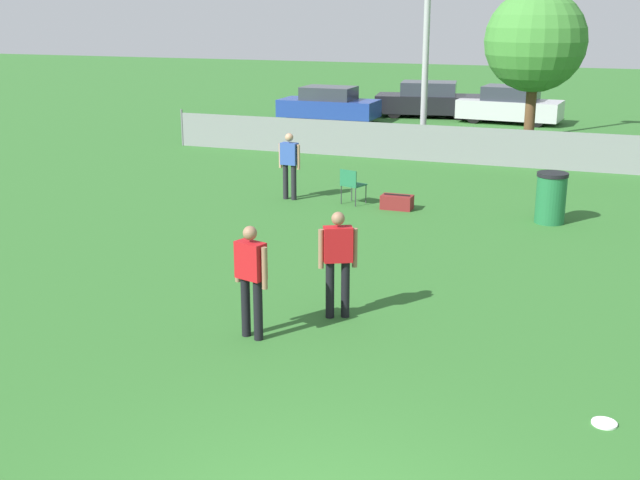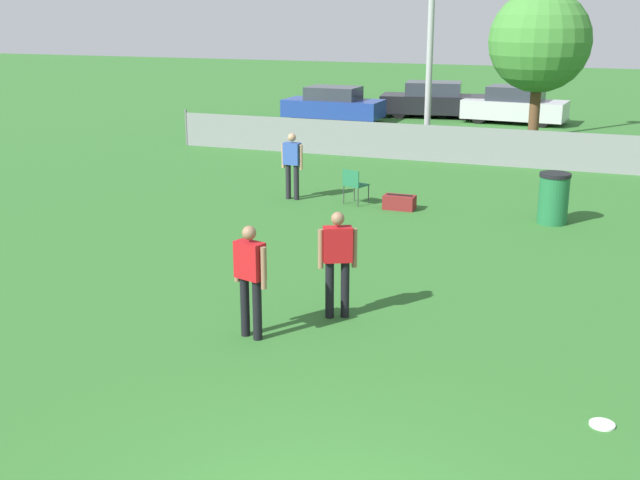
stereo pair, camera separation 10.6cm
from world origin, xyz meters
TOP-DOWN VIEW (x-y plane):
  - fence_backline at (0.00, 18.00)m, footprint 23.20×0.07m
  - tree_near_pole at (-0.42, 19.69)m, footprint 3.03×3.03m
  - player_defender_red at (-2.48, 3.94)m, footprint 0.56×0.34m
  - player_thrower_red at (-1.60, 5.09)m, footprint 0.53×0.39m
  - spectator_in_blue at (-5.20, 11.97)m, footprint 0.56×0.25m
  - frisbee_disc at (2.26, 3.07)m, footprint 0.29×0.29m
  - folding_chair_sideline at (-3.63, 12.00)m, footprint 0.59×0.59m
  - trash_bin at (0.91, 11.87)m, footprint 0.67×0.67m
  - gear_bag_sideline at (-2.50, 11.92)m, footprint 0.72×0.39m
  - parked_car_blue at (-8.92, 25.23)m, footprint 3.97×1.74m
  - parked_car_dark at (-5.46, 28.06)m, footprint 4.57×2.47m
  - parked_car_silver at (-1.98, 27.38)m, footprint 4.14×2.13m

SIDE VIEW (x-z plane):
  - frisbee_disc at x=2.26m, z-range 0.00..0.03m
  - gear_bag_sideline at x=-2.50m, z-range -0.01..0.34m
  - folding_chair_sideline at x=-3.63m, z-range 0.09..0.93m
  - fence_backline at x=0.00m, z-range -0.05..1.16m
  - trash_bin at x=0.91m, z-range 0.00..1.11m
  - parked_car_blue at x=-8.92m, z-range -0.02..1.38m
  - parked_car_silver at x=-1.98m, z-range -0.04..1.42m
  - parked_car_dark at x=-5.46m, z-range -0.04..1.43m
  - spectator_in_blue at x=-5.20m, z-range 0.12..1.73m
  - player_defender_red at x=-2.48m, z-range 0.13..1.77m
  - player_thrower_red at x=-1.60m, z-range 0.13..1.77m
  - tree_near_pole at x=-0.42m, z-range 0.98..6.01m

